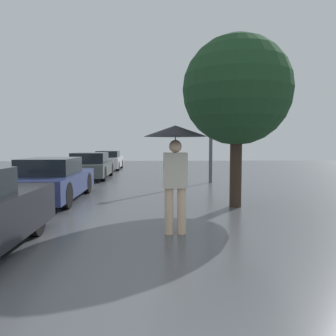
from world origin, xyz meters
name	(u,v)px	position (x,y,z in m)	size (l,w,h in m)	color
ground_plane	(194,335)	(0.00, 0.00, 0.00)	(60.00, 60.00, 0.00)	#4C4F54
pedestrian	(175,148)	(0.07, 3.19, 1.58)	(1.14, 1.14, 1.98)	beige
parked_car_second	(53,180)	(-3.24, 6.98, 0.59)	(1.62, 4.35, 1.25)	navy
parked_car_third	(91,166)	(-3.28, 13.25, 0.59)	(1.77, 4.26, 1.24)	#4C514C
parked_car_farthest	(109,161)	(-3.18, 19.03, 0.57)	(1.62, 3.98, 1.21)	silver
tree	(237,91)	(1.84, 5.72, 3.00)	(2.80, 2.80, 4.42)	#38281E
street_lamp	(211,119)	(2.19, 11.24, 2.70)	(0.31, 0.31, 4.58)	#515456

